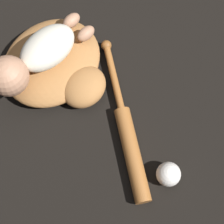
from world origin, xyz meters
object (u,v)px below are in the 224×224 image
baseball_glove (56,66)px  baseball_bat (128,137)px  baby_figure (32,59)px  baseball (168,174)px

baseball_glove → baseball_bat: 0.31m
baseball_glove → baby_figure: bearing=-12.7°
baseball_glove → baseball: size_ratio=5.67×
baby_figure → baseball: 0.50m
baseball_bat → baseball: baseball is taller
baby_figure → baseball_bat: (-0.11, 0.32, -0.10)m
baseball_bat → baseball: size_ratio=7.09×
baseball_glove → baseball_bat: (-0.05, 0.31, -0.02)m
baseball_glove → baseball: baseball_glove is taller
baseball → baseball_glove: bearing=-80.5°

